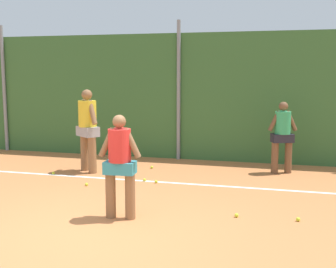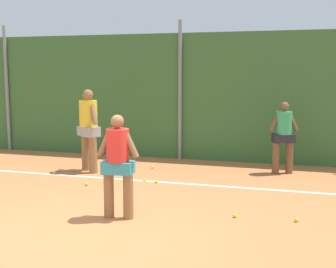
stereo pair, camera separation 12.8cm
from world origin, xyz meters
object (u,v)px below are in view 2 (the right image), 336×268
(player_backcourt_far, at_px, (283,134))
(tennis_ball_2, at_px, (54,173))
(tennis_ball_7, at_px, (153,167))
(tennis_ball_1, at_px, (87,184))
(tennis_ball_8, at_px, (297,220))
(tennis_ball_5, at_px, (156,182))
(tennis_ball_4, at_px, (145,180))
(player_midcourt, at_px, (89,126))
(tennis_ball_9, at_px, (235,216))
(player_foreground_near, at_px, (118,161))

(player_backcourt_far, height_order, tennis_ball_2, player_backcourt_far)
(player_backcourt_far, distance_m, tennis_ball_7, 3.19)
(player_backcourt_far, distance_m, tennis_ball_2, 5.34)
(tennis_ball_1, xyz_separation_m, tennis_ball_8, (4.15, -1.12, 0.00))
(tennis_ball_5, bearing_deg, tennis_ball_4, 163.91)
(tennis_ball_1, relative_size, tennis_ball_7, 1.00)
(tennis_ball_4, distance_m, tennis_ball_8, 3.60)
(tennis_ball_1, distance_m, tennis_ball_5, 1.45)
(player_midcourt, distance_m, player_backcourt_far, 4.50)
(player_backcourt_far, xyz_separation_m, tennis_ball_9, (-0.66, -3.41, -0.90))
(tennis_ball_1, bearing_deg, tennis_ball_7, 66.69)
(player_backcourt_far, height_order, tennis_ball_9, player_backcourt_far)
(player_backcourt_far, height_order, tennis_ball_8, player_backcourt_far)
(tennis_ball_8, bearing_deg, tennis_ball_1, 164.86)
(tennis_ball_1, bearing_deg, player_backcourt_far, 30.03)
(tennis_ball_1, bearing_deg, tennis_ball_8, -15.14)
(player_foreground_near, bearing_deg, tennis_ball_9, 12.50)
(player_backcourt_far, relative_size, tennis_ball_5, 25.10)
(player_foreground_near, xyz_separation_m, tennis_ball_1, (-1.40, 1.70, -0.90))
(tennis_ball_1, xyz_separation_m, tennis_ball_9, (3.20, -1.18, 0.00))
(tennis_ball_7, bearing_deg, tennis_ball_8, -42.29)
(player_backcourt_far, bearing_deg, player_midcourt, 172.45)
(player_midcourt, relative_size, tennis_ball_8, 29.24)
(player_midcourt, relative_size, tennis_ball_4, 29.24)
(player_foreground_near, xyz_separation_m, tennis_ball_5, (-0.08, 2.29, -0.90))
(tennis_ball_7, bearing_deg, tennis_ball_1, -113.31)
(tennis_ball_4, xyz_separation_m, tennis_ball_5, (0.29, -0.08, 0.00))
(tennis_ball_2, bearing_deg, tennis_ball_5, -3.61)
(tennis_ball_9, bearing_deg, player_foreground_near, -163.87)
(tennis_ball_8, bearing_deg, tennis_ball_5, 148.82)
(tennis_ball_9, bearing_deg, tennis_ball_8, 3.21)
(tennis_ball_2, xyz_separation_m, tennis_ball_9, (4.38, -1.93, 0.00))
(player_backcourt_far, distance_m, tennis_ball_1, 4.55)
(player_foreground_near, height_order, tennis_ball_4, player_foreground_near)
(player_foreground_near, relative_size, tennis_ball_9, 25.25)
(player_foreground_near, relative_size, tennis_ball_1, 25.25)
(player_backcourt_far, xyz_separation_m, tennis_ball_8, (0.29, -3.36, -0.90))
(tennis_ball_8, bearing_deg, tennis_ball_7, 137.71)
(tennis_ball_2, bearing_deg, player_midcourt, 34.90)
(player_midcourt, bearing_deg, tennis_ball_8, -169.96)
(tennis_ball_8, bearing_deg, tennis_ball_9, -176.79)
(player_midcourt, bearing_deg, player_backcourt_far, -130.29)
(player_midcourt, relative_size, tennis_ball_5, 29.24)
(tennis_ball_1, height_order, tennis_ball_7, same)
(player_backcourt_far, relative_size, tennis_ball_4, 25.10)
(tennis_ball_5, bearing_deg, player_foreground_near, -87.96)
(player_midcourt, relative_size, player_backcourt_far, 1.17)
(tennis_ball_8, bearing_deg, player_backcourt_far, 94.97)
(tennis_ball_4, height_order, tennis_ball_8, same)
(player_backcourt_far, bearing_deg, tennis_ball_8, -105.66)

